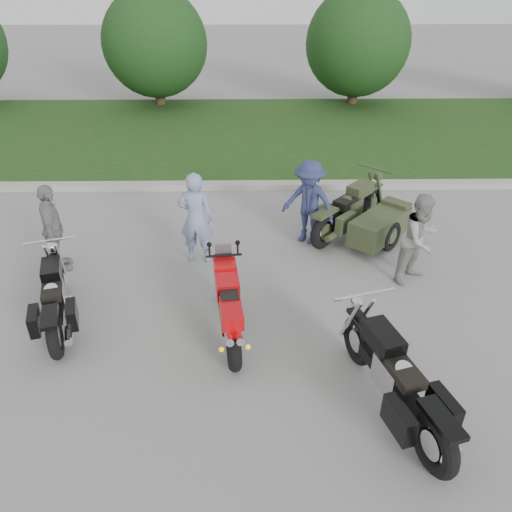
{
  "coord_description": "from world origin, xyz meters",
  "views": [
    {
      "loc": [
        0.2,
        -5.04,
        4.74
      ],
      "look_at": [
        0.3,
        1.52,
        0.8
      ],
      "focal_mm": 35.0,
      "sensor_mm": 36.0,
      "label": 1
    }
  ],
  "objects_px": {
    "cruiser_sidecar": "(366,220)",
    "person_grey": "(420,239)",
    "cruiser_left": "(55,301)",
    "person_denim": "(309,203)",
    "cruiser_right": "(398,384)",
    "sportbike_red": "(229,306)",
    "person_stripe": "(196,218)",
    "person_back": "(53,229)"
  },
  "relations": [
    {
      "from": "cruiser_sidecar",
      "to": "person_grey",
      "type": "bearing_deg",
      "value": -24.07
    },
    {
      "from": "cruiser_left",
      "to": "person_denim",
      "type": "height_order",
      "value": "person_denim"
    },
    {
      "from": "cruiser_right",
      "to": "sportbike_red",
      "type": "bearing_deg",
      "value": 127.69
    },
    {
      "from": "cruiser_right",
      "to": "person_stripe",
      "type": "height_order",
      "value": "person_stripe"
    },
    {
      "from": "cruiser_left",
      "to": "sportbike_red",
      "type": "bearing_deg",
      "value": -23.09
    },
    {
      "from": "cruiser_sidecar",
      "to": "person_stripe",
      "type": "distance_m",
      "value": 3.24
    },
    {
      "from": "person_grey",
      "to": "person_back",
      "type": "xyz_separation_m",
      "value": [
        -6.13,
        0.43,
        0.01
      ]
    },
    {
      "from": "cruiser_left",
      "to": "person_stripe",
      "type": "distance_m",
      "value": 2.69
    },
    {
      "from": "sportbike_red",
      "to": "person_denim",
      "type": "height_order",
      "value": "person_denim"
    },
    {
      "from": "cruiser_left",
      "to": "person_back",
      "type": "distance_m",
      "value": 1.71
    },
    {
      "from": "cruiser_right",
      "to": "person_stripe",
      "type": "distance_m",
      "value": 4.48
    },
    {
      "from": "sportbike_red",
      "to": "cruiser_left",
      "type": "bearing_deg",
      "value": 166.39
    },
    {
      "from": "person_stripe",
      "to": "person_back",
      "type": "bearing_deg",
      "value": 13.19
    },
    {
      "from": "sportbike_red",
      "to": "person_grey",
      "type": "relative_size",
      "value": 1.25
    },
    {
      "from": "person_stripe",
      "to": "person_back",
      "type": "xyz_separation_m",
      "value": [
        -2.41,
        -0.25,
        -0.06
      ]
    },
    {
      "from": "person_stripe",
      "to": "person_grey",
      "type": "distance_m",
      "value": 3.79
    },
    {
      "from": "person_grey",
      "to": "person_denim",
      "type": "distance_m",
      "value": 2.16
    },
    {
      "from": "cruiser_right",
      "to": "person_grey",
      "type": "height_order",
      "value": "person_grey"
    },
    {
      "from": "cruiser_right",
      "to": "person_denim",
      "type": "xyz_separation_m",
      "value": [
        -0.61,
        4.28,
        0.33
      ]
    },
    {
      "from": "person_stripe",
      "to": "person_back",
      "type": "height_order",
      "value": "person_stripe"
    },
    {
      "from": "person_denim",
      "to": "person_back",
      "type": "xyz_separation_m",
      "value": [
        -4.44,
        -0.92,
        -0.03
      ]
    },
    {
      "from": "sportbike_red",
      "to": "person_stripe",
      "type": "bearing_deg",
      "value": 99.41
    },
    {
      "from": "cruiser_right",
      "to": "person_stripe",
      "type": "bearing_deg",
      "value": 109.95
    },
    {
      "from": "cruiser_sidecar",
      "to": "person_back",
      "type": "height_order",
      "value": "person_back"
    },
    {
      "from": "sportbike_red",
      "to": "cruiser_left",
      "type": "height_order",
      "value": "sportbike_red"
    },
    {
      "from": "person_stripe",
      "to": "person_grey",
      "type": "xyz_separation_m",
      "value": [
        3.72,
        -0.67,
        -0.06
      ]
    },
    {
      "from": "person_back",
      "to": "cruiser_left",
      "type": "bearing_deg",
      "value": -179.19
    },
    {
      "from": "person_stripe",
      "to": "cruiser_right",
      "type": "bearing_deg",
      "value": 133.6
    },
    {
      "from": "sportbike_red",
      "to": "person_stripe",
      "type": "height_order",
      "value": "person_stripe"
    },
    {
      "from": "cruiser_sidecar",
      "to": "person_denim",
      "type": "relative_size",
      "value": 1.34
    },
    {
      "from": "cruiser_left",
      "to": "person_denim",
      "type": "distance_m",
      "value": 4.7
    },
    {
      "from": "sportbike_red",
      "to": "person_denim",
      "type": "relative_size",
      "value": 1.2
    },
    {
      "from": "sportbike_red",
      "to": "person_denim",
      "type": "distance_m",
      "value": 3.16
    },
    {
      "from": "sportbike_red",
      "to": "person_grey",
      "type": "distance_m",
      "value": 3.43
    },
    {
      "from": "cruiser_right",
      "to": "cruiser_sidecar",
      "type": "bearing_deg",
      "value": 67.01
    },
    {
      "from": "person_denim",
      "to": "cruiser_right",
      "type": "bearing_deg",
      "value": -51.04
    },
    {
      "from": "person_grey",
      "to": "person_back",
      "type": "distance_m",
      "value": 6.15
    },
    {
      "from": "cruiser_left",
      "to": "person_stripe",
      "type": "xyz_separation_m",
      "value": [
        1.91,
        1.85,
        0.41
      ]
    },
    {
      "from": "cruiser_right",
      "to": "person_denim",
      "type": "height_order",
      "value": "person_denim"
    },
    {
      "from": "person_denim",
      "to": "person_back",
      "type": "relative_size",
      "value": 1.03
    },
    {
      "from": "person_stripe",
      "to": "sportbike_red",
      "type": "bearing_deg",
      "value": 113.77
    },
    {
      "from": "sportbike_red",
      "to": "cruiser_right",
      "type": "distance_m",
      "value": 2.49
    }
  ]
}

